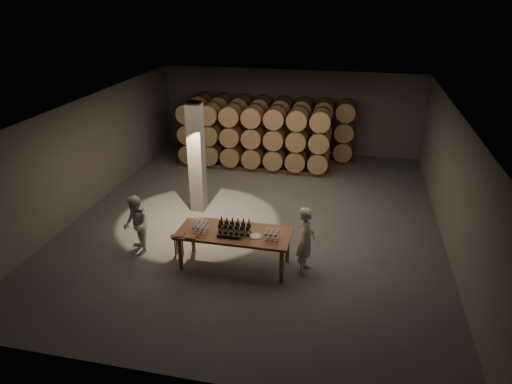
% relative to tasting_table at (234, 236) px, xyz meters
% --- Properties ---
extents(room, '(12.00, 12.00, 12.00)m').
position_rel_tasting_table_xyz_m(room, '(-1.80, 2.70, 0.80)').
color(room, '#565451').
rests_on(room, ground).
extents(tasting_table, '(2.60, 1.10, 0.90)m').
position_rel_tasting_table_xyz_m(tasting_table, '(0.00, 0.00, 0.00)').
color(tasting_table, brown).
rests_on(tasting_table, ground).
extents(barrel_stack_back, '(6.26, 0.95, 2.31)m').
position_rel_tasting_table_xyz_m(barrel_stack_back, '(-0.57, 7.70, 0.40)').
color(barrel_stack_back, '#53301C').
rests_on(barrel_stack_back, ground).
extents(barrel_stack_front, '(5.48, 0.95, 2.31)m').
position_rel_tasting_table_xyz_m(barrel_stack_front, '(-0.96, 6.30, 0.40)').
color(barrel_stack_front, '#53301C').
rests_on(barrel_stack_front, ground).
extents(bottle_cluster, '(0.74, 0.24, 0.34)m').
position_rel_tasting_table_xyz_m(bottle_cluster, '(0.02, -0.04, 0.23)').
color(bottle_cluster, black).
rests_on(bottle_cluster, tasting_table).
extents(lying_bottles, '(0.60, 0.08, 0.08)m').
position_rel_tasting_table_xyz_m(lying_bottles, '(-0.06, -0.30, 0.14)').
color(lying_bottles, black).
rests_on(lying_bottles, tasting_table).
extents(glass_cluster_left, '(0.30, 0.41, 0.17)m').
position_rel_tasting_table_xyz_m(glass_cluster_left, '(-0.79, -0.06, 0.23)').
color(glass_cluster_left, silver).
rests_on(glass_cluster_left, tasting_table).
extents(glass_cluster_right, '(0.31, 0.31, 0.18)m').
position_rel_tasting_table_xyz_m(glass_cluster_right, '(0.89, -0.07, 0.24)').
color(glass_cluster_right, silver).
rests_on(glass_cluster_right, tasting_table).
extents(plate, '(0.27, 0.27, 0.02)m').
position_rel_tasting_table_xyz_m(plate, '(0.53, -0.10, 0.11)').
color(plate, white).
rests_on(plate, tasting_table).
extents(notebook_near, '(0.24, 0.20, 0.03)m').
position_rel_tasting_table_xyz_m(notebook_near, '(-0.88, -0.44, 0.12)').
color(notebook_near, brown).
rests_on(notebook_near, tasting_table).
extents(notebook_corner, '(0.25, 0.29, 0.02)m').
position_rel_tasting_table_xyz_m(notebook_corner, '(-1.18, -0.38, 0.12)').
color(notebook_corner, brown).
rests_on(notebook_corner, tasting_table).
extents(pen, '(0.14, 0.02, 0.01)m').
position_rel_tasting_table_xyz_m(pen, '(-0.76, -0.42, 0.11)').
color(pen, black).
rests_on(pen, tasting_table).
extents(stool, '(0.33, 0.33, 0.55)m').
position_rel_tasting_table_xyz_m(stool, '(-1.46, 0.13, -0.34)').
color(stool, '#53301C').
rests_on(stool, ground).
extents(person_man, '(0.45, 0.63, 1.62)m').
position_rel_tasting_table_xyz_m(person_man, '(1.64, 0.13, 0.01)').
color(person_man, silver).
rests_on(person_man, ground).
extents(person_woman, '(0.89, 0.92, 1.50)m').
position_rel_tasting_table_xyz_m(person_woman, '(-2.49, 0.08, -0.05)').
color(person_woman, silver).
rests_on(person_woman, ground).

